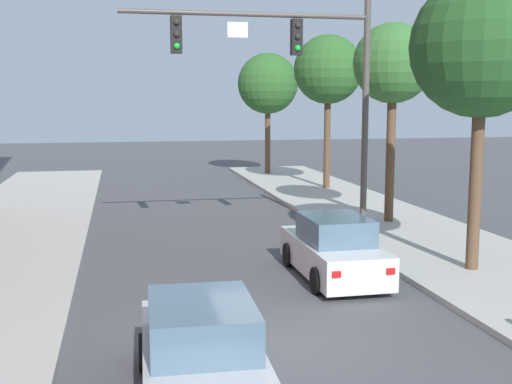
% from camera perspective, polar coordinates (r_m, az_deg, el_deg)
% --- Properties ---
extents(ground_plane, '(120.00, 120.00, 0.00)m').
position_cam_1_polar(ground_plane, '(12.27, 2.47, -13.26)').
color(ground_plane, '#4C4C51').
extents(traffic_signal_mast, '(7.53, 0.38, 7.50)m').
position_cam_1_polar(traffic_signal_mast, '(19.68, 3.75, 10.77)').
color(traffic_signal_mast, '#514C47').
rests_on(traffic_signal_mast, sidewalk_right).
extents(car_lead_white, '(1.84, 4.24, 1.60)m').
position_cam_1_polar(car_lead_white, '(16.47, 6.87, -5.09)').
color(car_lead_white, silver).
rests_on(car_lead_white, ground).
extents(car_following_silver, '(1.94, 4.29, 1.60)m').
position_cam_1_polar(car_following_silver, '(9.82, -4.86, -14.34)').
color(car_following_silver, '#B7B7BC').
rests_on(car_following_silver, ground).
extents(street_tree_nearest, '(3.57, 3.57, 7.43)m').
position_cam_1_polar(street_tree_nearest, '(17.23, 19.36, 11.98)').
color(street_tree_nearest, brown).
rests_on(street_tree_nearest, sidewalk_right).
extents(street_tree_second, '(2.81, 2.81, 7.01)m').
position_cam_1_polar(street_tree_second, '(23.42, 12.02, 10.92)').
color(street_tree_second, brown).
rests_on(street_tree_second, sidewalk_right).
extents(street_tree_third, '(3.36, 3.36, 7.49)m').
position_cam_1_polar(street_tree_third, '(32.13, 6.39, 10.65)').
color(street_tree_third, brown).
rests_on(street_tree_third, sidewalk_right).
extents(street_tree_farthest, '(3.54, 3.54, 7.06)m').
position_cam_1_polar(street_tree_farthest, '(38.26, 1.05, 9.53)').
color(street_tree_farthest, brown).
rests_on(street_tree_farthest, sidewalk_right).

